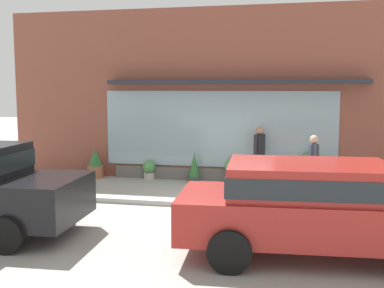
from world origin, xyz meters
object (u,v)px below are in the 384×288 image
Objects in this scene: potted_plant_doorstep at (149,169)px; potted_plant_corner_tall at (231,169)px; potted_plant_low_front at (194,168)px; fire_hydrant at (279,180)px; pedestrian_with_handbag at (313,163)px; potted_plant_near_hydrant at (95,164)px; potted_plant_window_right at (311,167)px; pedestrian_passerby at (259,151)px; parked_car_red at (316,203)px.

potted_plant_corner_tall reaches higher than potted_plant_doorstep.
fire_hydrant is at bearing -30.39° from potted_plant_low_front.
fire_hydrant is at bearing -102.78° from pedestrian_with_handbag.
potted_plant_doorstep is 0.63× the size of potted_plant_near_hydrant.
potted_plant_near_hydrant is 3.10m from potted_plant_low_front.
potted_plant_near_hydrant is 1.23× the size of potted_plant_corner_tall.
potted_plant_near_hydrant is at bearing -174.48° from potted_plant_doorstep.
potted_plant_window_right reaches higher than potted_plant_near_hydrant.
pedestrian_passerby reaches higher than potted_plant_low_front.
pedestrian_passerby is 1.94× the size of potted_plant_low_front.
pedestrian_with_handbag is 1.78× the size of potted_plant_near_hydrant.
potted_plant_corner_tall is at bearing 1.33° from potted_plant_low_front.
potted_plant_near_hydrant is at bearing -111.79° from pedestrian_with_handbag.
pedestrian_passerby is 2.99× the size of potted_plant_doorstep.
potted_plant_window_right is at bearing 84.95° from parked_car_red.
potted_plant_low_front is at bearing -122.65° from pedestrian_with_handbag.
pedestrian_with_handbag is at bearing -111.03° from pedestrian_passerby.
potted_plant_doorstep is at bearing 175.49° from potted_plant_corner_tall.
potted_plant_corner_tall is (-2.11, 5.58, -0.46)m from parked_car_red.
pedestrian_passerby is at bearing -144.24° from pedestrian_with_handbag.
parked_car_red is at bearing -141.51° from pedestrian_passerby.
potted_plant_corner_tall is at bearing -4.51° from potted_plant_doorstep.
parked_car_red is (1.30, -5.53, -0.10)m from pedestrian_passerby.
potted_plant_near_hydrant is (-6.26, 5.62, -0.46)m from parked_car_red.
potted_plant_doorstep is 0.77× the size of potted_plant_corner_tall.
potted_plant_window_right is (6.38, 0.24, 0.11)m from potted_plant_near_hydrant.
fire_hydrant reaches higher than potted_plant_corner_tall.
potted_plant_near_hydrant is (-1.66, -0.16, 0.13)m from potted_plant_doorstep.
pedestrian_passerby is at bearing -0.90° from potted_plant_low_front.
parked_car_red reaches higher than potted_plant_low_front.
pedestrian_with_handbag is 3.64m from potted_plant_low_front.
potted_plant_near_hydrant reaches higher than fire_hydrant.
potted_plant_low_front is at bearing -8.75° from potted_plant_doorstep.
pedestrian_with_handbag is 0.95× the size of pedestrian_passerby.
pedestrian_with_handbag is at bearing -13.82° from potted_plant_near_hydrant.
parked_car_red reaches higher than potted_plant_near_hydrant.
potted_plant_doorstep is at bearing 156.90° from fire_hydrant.
pedestrian_passerby is 1.52m from potted_plant_window_right.
potted_plant_low_front is at bearing 115.77° from parked_car_red.
potted_plant_window_right is (0.12, 5.86, -0.35)m from parked_car_red.
potted_plant_window_right is (4.72, 0.08, 0.23)m from potted_plant_doorstep.
pedestrian_passerby is 2.31× the size of potted_plant_corner_tall.
fire_hydrant is at bearing -132.21° from pedestrian_passerby.
fire_hydrant is at bearing -23.10° from potted_plant_doorstep.
parked_car_red is at bearing -91.15° from potted_plant_window_right.
pedestrian_with_handbag reaches higher than potted_plant_corner_tall.
pedestrian_with_handbag is at bearing -34.56° from potted_plant_corner_tall.
fire_hydrant is 4.23m from potted_plant_doorstep.
potted_plant_doorstep is at bearing -179.05° from potted_plant_window_right.
potted_plant_near_hydrant is at bearing 179.50° from potted_plant_corner_tall.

